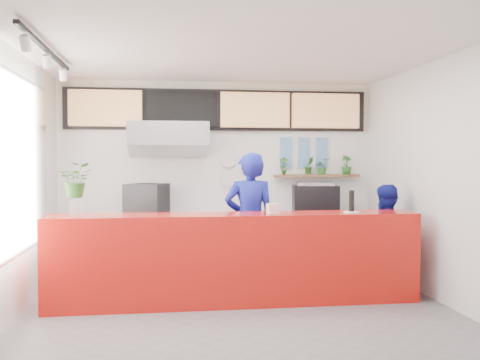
% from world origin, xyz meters
% --- Properties ---
extents(floor, '(5.00, 5.00, 0.00)m').
position_xyz_m(floor, '(0.00, 0.00, 0.00)').
color(floor, slate).
rests_on(floor, ground).
extents(ceiling, '(5.00, 5.00, 0.00)m').
position_xyz_m(ceiling, '(0.00, 0.00, 3.00)').
color(ceiling, silver).
extents(wall_back, '(5.00, 0.00, 5.00)m').
position_xyz_m(wall_back, '(0.00, 2.50, 1.50)').
color(wall_back, white).
rests_on(wall_back, ground).
extents(wall_left, '(0.00, 5.00, 5.00)m').
position_xyz_m(wall_left, '(-2.50, 0.00, 1.50)').
color(wall_left, white).
rests_on(wall_left, ground).
extents(wall_right, '(0.00, 5.00, 5.00)m').
position_xyz_m(wall_right, '(2.50, 0.00, 1.50)').
color(wall_right, white).
rests_on(wall_right, ground).
extents(service_counter, '(4.50, 0.60, 1.10)m').
position_xyz_m(service_counter, '(0.00, 0.40, 0.55)').
color(service_counter, '#BA140D').
rests_on(service_counter, ground).
extents(cream_band, '(5.00, 0.02, 0.80)m').
position_xyz_m(cream_band, '(0.00, 2.49, 2.60)').
color(cream_band, beige).
rests_on(cream_band, wall_back).
extents(prep_bench, '(1.80, 0.60, 0.90)m').
position_xyz_m(prep_bench, '(-0.80, 2.20, 0.45)').
color(prep_bench, '#B2B5BA').
rests_on(prep_bench, ground).
extents(panini_oven, '(0.71, 0.71, 0.49)m').
position_xyz_m(panini_oven, '(-1.13, 2.20, 1.15)').
color(panini_oven, black).
rests_on(panini_oven, prep_bench).
extents(extraction_hood, '(1.20, 0.70, 0.35)m').
position_xyz_m(extraction_hood, '(-0.80, 2.15, 2.15)').
color(extraction_hood, '#B2B5BA').
rests_on(extraction_hood, ceiling).
extents(hood_lip, '(1.20, 0.69, 0.31)m').
position_xyz_m(hood_lip, '(-0.80, 2.15, 1.95)').
color(hood_lip, '#B2B5BA').
rests_on(hood_lip, ceiling).
extents(right_bench, '(1.80, 0.60, 0.90)m').
position_xyz_m(right_bench, '(1.50, 2.20, 0.45)').
color(right_bench, '#B2B5BA').
rests_on(right_bench, ground).
extents(espresso_machine, '(0.77, 0.60, 0.45)m').
position_xyz_m(espresso_machine, '(1.51, 2.20, 1.13)').
color(espresso_machine, black).
rests_on(espresso_machine, right_bench).
extents(espresso_tray, '(0.64, 0.50, 0.05)m').
position_xyz_m(espresso_tray, '(1.51, 2.20, 1.38)').
color(espresso_tray, '#A8AAAF').
rests_on(espresso_tray, espresso_machine).
extents(herb_shelf, '(1.40, 0.18, 0.04)m').
position_xyz_m(herb_shelf, '(1.60, 2.40, 1.50)').
color(herb_shelf, brown).
rests_on(herb_shelf, wall_back).
extents(menu_board_far_left, '(1.10, 0.10, 0.55)m').
position_xyz_m(menu_board_far_left, '(-1.75, 2.38, 2.55)').
color(menu_board_far_left, tan).
rests_on(menu_board_far_left, wall_back).
extents(menu_board_mid_left, '(1.10, 0.10, 0.55)m').
position_xyz_m(menu_board_mid_left, '(-0.59, 2.38, 2.55)').
color(menu_board_mid_left, black).
rests_on(menu_board_mid_left, wall_back).
extents(menu_board_mid_right, '(1.10, 0.10, 0.55)m').
position_xyz_m(menu_board_mid_right, '(0.57, 2.38, 2.55)').
color(menu_board_mid_right, tan).
rests_on(menu_board_mid_right, wall_back).
extents(menu_board_far_right, '(1.10, 0.10, 0.55)m').
position_xyz_m(menu_board_far_right, '(1.73, 2.38, 2.55)').
color(menu_board_far_right, tan).
rests_on(menu_board_far_right, wall_back).
extents(soffit, '(4.80, 0.04, 0.65)m').
position_xyz_m(soffit, '(0.00, 2.46, 2.55)').
color(soffit, black).
rests_on(soffit, wall_back).
extents(window_pane, '(0.04, 2.20, 1.90)m').
position_xyz_m(window_pane, '(-2.47, 0.30, 1.70)').
color(window_pane, silver).
rests_on(window_pane, wall_left).
extents(window_frame, '(0.03, 2.30, 2.00)m').
position_xyz_m(window_frame, '(-2.45, 0.30, 1.70)').
color(window_frame, '#B2B5BA').
rests_on(window_frame, wall_left).
extents(track_rail, '(0.05, 2.40, 0.04)m').
position_xyz_m(track_rail, '(-2.10, 0.00, 2.94)').
color(track_rail, black).
rests_on(track_rail, ceiling).
extents(dec_plate_a, '(0.24, 0.03, 0.24)m').
position_xyz_m(dec_plate_a, '(0.15, 2.47, 1.75)').
color(dec_plate_a, silver).
rests_on(dec_plate_a, wall_back).
extents(dec_plate_b, '(0.24, 0.03, 0.24)m').
position_xyz_m(dec_plate_b, '(0.45, 2.47, 1.65)').
color(dec_plate_b, silver).
rests_on(dec_plate_b, wall_back).
extents(dec_plate_c, '(0.24, 0.03, 0.24)m').
position_xyz_m(dec_plate_c, '(0.15, 2.47, 1.45)').
color(dec_plate_c, silver).
rests_on(dec_plate_c, wall_back).
extents(dec_plate_d, '(0.24, 0.03, 0.24)m').
position_xyz_m(dec_plate_d, '(0.50, 2.47, 1.90)').
color(dec_plate_d, silver).
rests_on(dec_plate_d, wall_back).
extents(photo_frame_a, '(0.20, 0.02, 0.25)m').
position_xyz_m(photo_frame_a, '(1.10, 2.48, 2.00)').
color(photo_frame_a, '#598CBF').
rests_on(photo_frame_a, wall_back).
extents(photo_frame_b, '(0.20, 0.02, 0.25)m').
position_xyz_m(photo_frame_b, '(1.40, 2.48, 2.00)').
color(photo_frame_b, '#598CBF').
rests_on(photo_frame_b, wall_back).
extents(photo_frame_c, '(0.20, 0.02, 0.25)m').
position_xyz_m(photo_frame_c, '(1.70, 2.48, 2.00)').
color(photo_frame_c, '#598CBF').
rests_on(photo_frame_c, wall_back).
extents(photo_frame_d, '(0.20, 0.02, 0.25)m').
position_xyz_m(photo_frame_d, '(1.10, 2.48, 1.75)').
color(photo_frame_d, '#598CBF').
rests_on(photo_frame_d, wall_back).
extents(photo_frame_e, '(0.20, 0.02, 0.25)m').
position_xyz_m(photo_frame_e, '(1.40, 2.48, 1.75)').
color(photo_frame_e, '#598CBF').
rests_on(photo_frame_e, wall_back).
extents(photo_frame_f, '(0.20, 0.02, 0.25)m').
position_xyz_m(photo_frame_f, '(1.70, 2.48, 1.75)').
color(photo_frame_f, '#598CBF').
rests_on(photo_frame_f, wall_back).
extents(staff_center, '(0.71, 0.49, 1.85)m').
position_xyz_m(staff_center, '(0.27, 0.95, 0.93)').
color(staff_center, navy).
rests_on(staff_center, ground).
extents(staff_right, '(0.85, 0.78, 1.42)m').
position_xyz_m(staff_right, '(2.12, 0.89, 0.71)').
color(staff_right, navy).
rests_on(staff_right, ground).
extents(herb_a, '(0.17, 0.14, 0.29)m').
position_xyz_m(herb_a, '(1.04, 2.40, 1.66)').
color(herb_a, '#2A6021').
rests_on(herb_a, herb_shelf).
extents(herb_b, '(0.18, 0.16, 0.28)m').
position_xyz_m(herb_b, '(1.47, 2.40, 1.66)').
color(herb_b, '#2A6021').
rests_on(herb_b, herb_shelf).
extents(herb_c, '(0.28, 0.26, 0.26)m').
position_xyz_m(herb_c, '(1.68, 2.40, 1.65)').
color(herb_c, '#2A6021').
rests_on(herb_c, herb_shelf).
extents(herb_d, '(0.20, 0.19, 0.31)m').
position_xyz_m(herb_d, '(2.10, 2.40, 1.67)').
color(herb_d, '#2A6021').
rests_on(herb_d, herb_shelf).
extents(glass_vase, '(0.18, 0.18, 0.20)m').
position_xyz_m(glass_vase, '(-1.86, 0.33, 1.20)').
color(glass_vase, silver).
rests_on(glass_vase, service_counter).
extents(basil_vase, '(0.39, 0.34, 0.41)m').
position_xyz_m(basil_vase, '(-1.86, 0.33, 1.52)').
color(basil_vase, '#2A6021').
rests_on(basil_vase, glass_vase).
extents(napkin_holder, '(0.16, 0.13, 0.12)m').
position_xyz_m(napkin_holder, '(0.46, 0.35, 1.16)').
color(napkin_holder, silver).
rests_on(napkin_holder, service_counter).
extents(white_plate, '(0.21, 0.21, 0.02)m').
position_xyz_m(white_plate, '(1.46, 0.35, 1.11)').
color(white_plate, silver).
rests_on(white_plate, service_counter).
extents(pepper_mill, '(0.09, 0.09, 0.26)m').
position_xyz_m(pepper_mill, '(1.46, 0.35, 1.25)').
color(pepper_mill, black).
rests_on(pepper_mill, white_plate).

